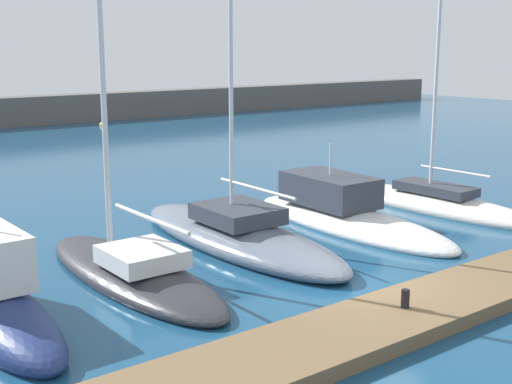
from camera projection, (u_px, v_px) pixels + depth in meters
ground_plane at (367, 291)px, 18.28m from camera, size 120.00×120.00×0.00m
dock_pier at (426, 307)px, 16.73m from camera, size 24.01×2.38×0.35m
sailboat_charcoal_second at (132, 267)px, 19.16m from camera, size 2.52×8.92×16.91m
sailboat_slate_third at (237, 234)px, 22.49m from camera, size 3.17×10.38×16.00m
motorboat_white_fourth at (344, 214)px, 25.03m from camera, size 3.19×9.70×3.24m
sailboat_ivory_fifth at (435, 202)px, 27.43m from camera, size 2.73×9.73×16.26m
mooring_buoy_yellow at (104, 126)px, 55.44m from camera, size 0.69×0.69×0.69m
dock_bollard at (405, 299)px, 16.18m from camera, size 0.20×0.20×0.44m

